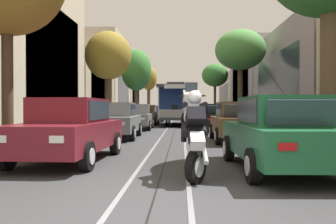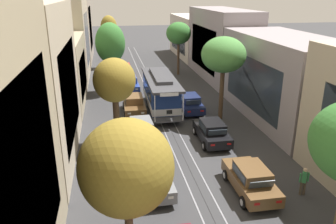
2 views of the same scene
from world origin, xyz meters
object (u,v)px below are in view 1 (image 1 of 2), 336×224
parked_car_grey_mid_left (136,117)px  motorcycle_with_rider (194,128)px  pedestrian_on_left_pavement (312,120)px  parked_car_grey_second_left (116,120)px  parked_car_blue_fifth_left (154,113)px  parked_car_maroon_near_left (70,129)px  parked_car_brown_second_right (237,122)px  parked_car_brown_fourth_left (146,115)px  street_tree_kerb_right_mid (215,76)px  parked_car_red_sixth_left (157,113)px  street_tree_kerb_right_second (240,51)px  parked_car_navy_fourth_right (208,115)px  parked_car_green_near_right (280,133)px  cable_car_trolley (177,104)px  street_tree_kerb_left_mid (136,71)px  street_tree_kerb_left_fourth (149,79)px  parked_car_black_mid_right (217,117)px  street_tree_kerb_left_second (108,57)px

parked_car_grey_mid_left → motorcycle_with_rider: 15.23m
pedestrian_on_left_pavement → parked_car_grey_mid_left: bearing=132.8°
parked_car_grey_second_left → parked_car_blue_fifth_left: size_ratio=1.00×
parked_car_maroon_near_left → motorcycle_with_rider: size_ratio=2.38×
parked_car_brown_second_right → parked_car_brown_fourth_left: bearing=110.4°
parked_car_blue_fifth_left → street_tree_kerb_right_mid: size_ratio=0.66×
parked_car_red_sixth_left → street_tree_kerb_right_second: 18.59m
parked_car_blue_fifth_left → parked_car_navy_fourth_right: (4.85, -7.67, 0.00)m
parked_car_brown_fourth_left → parked_car_blue_fifth_left: same height
parked_car_navy_fourth_right → parked_car_maroon_near_left: bearing=-104.9°
parked_car_red_sixth_left → parked_car_brown_second_right: size_ratio=1.00×
parked_car_green_near_right → pedestrian_on_left_pavement: pedestrian_on_left_pavement is taller
parked_car_green_near_right → cable_car_trolley: size_ratio=0.48×
parked_car_maroon_near_left → street_tree_kerb_left_mid: street_tree_kerb_left_mid is taller
street_tree_kerb_left_mid → street_tree_kerb_right_mid: (8.59, 6.50, 0.10)m
street_tree_kerb_left_fourth → parked_car_maroon_near_left: bearing=-87.4°
parked_car_black_mid_right → street_tree_kerb_right_mid: (1.89, 20.80, 4.44)m
parked_car_navy_fourth_right → street_tree_kerb_left_fourth: street_tree_kerb_left_fourth is taller
parked_car_blue_fifth_left → parked_car_navy_fourth_right: 9.08m
street_tree_kerb_left_mid → street_tree_kerb_left_fourth: (0.04, 12.73, 0.18)m
parked_car_brown_fourth_left → street_tree_kerb_right_second: bearing=-21.8°
parked_car_black_mid_right → pedestrian_on_left_pavement: 7.85m
street_tree_kerb_left_fourth → street_tree_kerb_right_second: (8.75, -22.76, 0.13)m
parked_car_grey_second_left → street_tree_kerb_right_second: size_ratio=0.63×
parked_car_blue_fifth_left → street_tree_kerb_right_mid: (6.77, 6.54, 4.44)m
parked_car_brown_second_right → street_tree_kerb_left_second: size_ratio=0.71×
parked_car_grey_second_left → parked_car_brown_fourth_left: same height
parked_car_maroon_near_left → street_tree_kerb_right_second: bearing=66.5°
street_tree_kerb_right_mid → parked_car_brown_second_right: bearing=-93.7°
street_tree_kerb_right_second → pedestrian_on_left_pavement: bearing=-86.6°
parked_car_grey_second_left → parked_car_brown_second_right: (5.12, -1.33, 0.00)m
parked_car_green_near_right → pedestrian_on_left_pavement: size_ratio=2.74×
cable_car_trolley → parked_car_blue_fifth_left: bearing=110.0°
parked_car_navy_fourth_right → cable_car_trolley: 2.86m
parked_car_blue_fifth_left → street_tree_kerb_right_second: bearing=-55.1°
parked_car_grey_mid_left → parked_car_brown_second_right: bearing=-56.4°
street_tree_kerb_left_fourth → street_tree_kerb_right_second: bearing=-69.0°
street_tree_kerb_right_mid → street_tree_kerb_left_second: bearing=-113.4°
parked_car_navy_fourth_right → street_tree_kerb_left_mid: (-6.67, 7.71, 4.34)m
parked_car_brown_second_right → parked_car_black_mid_right: same height
pedestrian_on_left_pavement → street_tree_kerb_right_mid: bearing=91.8°
parked_car_brown_second_right → street_tree_kerb_left_fourth: (-6.78, 33.64, 4.52)m
parked_car_brown_fourth_left → parked_car_red_sixth_left: 13.68m
parked_car_grey_second_left → parked_car_blue_fifth_left: same height
parked_car_grey_second_left → cable_car_trolley: (2.49, 13.01, 0.86)m
parked_car_green_near_right → parked_car_grey_mid_left: bearing=109.5°
street_tree_kerb_left_mid → street_tree_kerb_right_second: 13.34m
parked_car_green_near_right → parked_car_grey_second_left: bearing=122.9°
parked_car_brown_fourth_left → parked_car_green_near_right: 20.72m
pedestrian_on_left_pavement → parked_car_blue_fifth_left: bearing=109.5°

